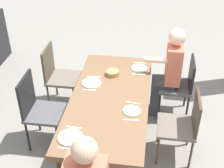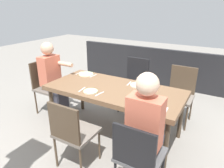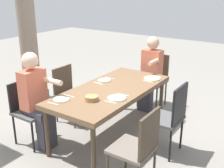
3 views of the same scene
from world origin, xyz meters
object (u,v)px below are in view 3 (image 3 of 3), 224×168
Objects in this scene: chair_mid_north at (69,90)px; plate_3 at (152,78)px; diner_woman_green at (150,71)px; diner_man_white at (37,97)px; plate_2 at (104,80)px; stone_column_centre at (27,29)px; bread_basket at (92,98)px; chair_head_east at (155,77)px; chair_mid_south at (170,115)px; dining_table at (111,93)px; chair_west_north at (29,107)px; plate_1 at (117,98)px; chair_west_south at (139,145)px; plate_0 at (61,99)px.

chair_mid_north reaches higher than plate_3.
diner_woman_green is at bearing -37.30° from chair_mid_north.
plate_2 is at bearing -22.52° from diner_man_white.
stone_column_centre is at bearing 51.92° from diner_man_white.
bread_basket is (-1.21, 0.25, 0.02)m from plate_3.
chair_mid_north reaches higher than bread_basket.
chair_head_east reaches higher than bread_basket.
diner_woman_green is 2.09m from diner_man_white.
plate_2 is 0.75m from plate_3.
chair_mid_north is 1.76m from chair_mid_south.
dining_table is 0.89m from chair_mid_north.
chair_mid_north reaches higher than chair_west_north.
bread_basket reaches higher than plate_1.
diner_man_white is (0.00, 1.56, 0.18)m from chair_west_south.
dining_table is at bearing -128.44° from plate_2.
plate_2 is (-1.19, 0.28, 0.22)m from chair_head_east.
chair_mid_south reaches higher than chair_mid_north.
diner_man_white is at bearing 89.90° from chair_west_south.
plate_3 is at bearing 21.83° from chair_west_south.
chair_mid_north is at bearing 104.69° from plate_2.
chair_mid_north is 0.94× the size of chair_head_east.
chair_west_south is 5.50× the size of bread_basket.
plate_1 and plate_3 have the same top height.
plate_1 is (0.50, -0.95, 0.04)m from diner_man_white.
diner_man_white is (-0.76, 0.68, 0.03)m from dining_table.
plate_0 is at bearing -120.20° from stone_column_centre.
chair_west_north is at bearing 113.74° from plate_1.
chair_west_north is at bearing 158.11° from chair_head_east.
stone_column_centre reaches higher than plate_0.
dining_table is at bearing 179.86° from diner_woman_green.
chair_west_south reaches higher than plate_0.
dining_table is 2.11× the size of chair_west_south.
chair_west_south is 4.58× the size of plate_2.
diner_man_white is at bearing -128.08° from stone_column_centre.
chair_west_north is 0.98m from bread_basket.
chair_west_north is at bearing 131.11° from dining_table.
dining_table is 0.89m from chair_mid_south.
plate_2 is 0.78m from bread_basket.
chair_west_south is 1.61m from plate_3.
dining_table is 0.38m from plate_1.
plate_0 is at bearing 157.71° from plate_3.
plate_0 is (-0.70, 0.29, 0.07)m from dining_table.
stone_column_centre is at bearing 84.26° from chair_mid_south.
chair_west_south is (-0.00, -1.75, 0.01)m from chair_west_north.
stone_column_centre reaches higher than chair_head_east.
chair_mid_north reaches higher than plate_1.
chair_mid_south is at bearing -95.74° from stone_column_centre.
diner_woman_green is (1.15, 0.88, 0.15)m from chair_mid_south.
plate_1 reaches higher than dining_table.
chair_west_north is 1.17m from plate_2.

